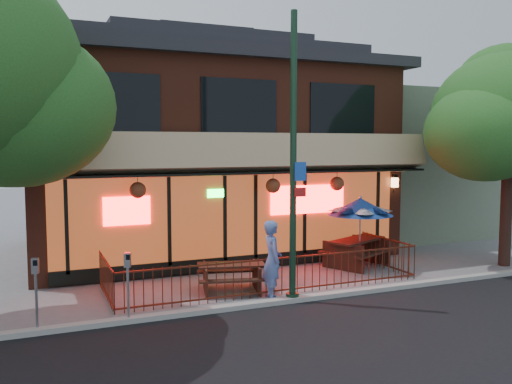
# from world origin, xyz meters

# --- Properties ---
(ground) EXTENTS (80.00, 80.00, 0.00)m
(ground) POSITION_xyz_m (0.00, 0.00, 0.00)
(ground) COLOR gray
(ground) RESTS_ON ground
(curb) EXTENTS (80.00, 0.25, 0.12)m
(curb) POSITION_xyz_m (0.00, -0.50, 0.06)
(curb) COLOR #999993
(curb) RESTS_ON ground
(restaurant_building) EXTENTS (12.96, 9.49, 8.05)m
(restaurant_building) POSITION_xyz_m (0.00, 7.11, 4.13)
(restaurant_building) COLOR maroon
(restaurant_building) RESTS_ON ground
(neighbor_building) EXTENTS (6.00, 7.00, 6.00)m
(neighbor_building) POSITION_xyz_m (9.00, 7.70, 3.00)
(neighbor_building) COLOR slate
(neighbor_building) RESTS_ON ground
(patio_fence) EXTENTS (8.44, 2.62, 1.00)m
(patio_fence) POSITION_xyz_m (0.00, 0.50, 0.63)
(patio_fence) COLOR #4C1C10
(patio_fence) RESTS_ON ground
(street_light) EXTENTS (0.43, 0.32, 7.00)m
(street_light) POSITION_xyz_m (0.00, -0.40, 3.15)
(street_light) COLOR #163120
(street_light) RESTS_ON ground
(street_tree_right) EXTENTS (4.80, 4.80, 7.02)m
(street_tree_right) POSITION_xyz_m (8.04, 0.59, 4.96)
(street_tree_right) COLOR #311F18
(street_tree_right) RESTS_ON ground
(picnic_table_left) EXTENTS (2.01, 1.72, 0.74)m
(picnic_table_left) POSITION_xyz_m (-1.09, 0.98, 0.49)
(picnic_table_left) COLOR #3A1E15
(picnic_table_left) RESTS_ON ground
(picnic_table_right) EXTENTS (2.50, 2.27, 0.87)m
(picnic_table_right) POSITION_xyz_m (3.60, 2.24, 0.57)
(picnic_table_right) COLOR #381B13
(picnic_table_right) RESTS_ON ground
(patio_umbrella) EXTENTS (2.00, 1.99, 2.28)m
(patio_umbrella) POSITION_xyz_m (3.45, 1.86, 1.95)
(patio_umbrella) COLOR gray
(patio_umbrella) RESTS_ON ground
(pedestrian) EXTENTS (0.58, 0.79, 1.98)m
(pedestrian) POSITION_xyz_m (-0.39, -0.06, 0.99)
(pedestrian) COLOR #586EB0
(pedestrian) RESTS_ON ground
(parking_meter_near) EXTENTS (0.17, 0.16, 1.53)m
(parking_meter_near) POSITION_xyz_m (-4.00, -0.48, 1.04)
(parking_meter_near) COLOR gray
(parking_meter_near) RESTS_ON ground
(parking_meter_far) EXTENTS (0.16, 0.15, 1.55)m
(parking_meter_far) POSITION_xyz_m (-5.83, -0.40, 1.05)
(parking_meter_far) COLOR gray
(parking_meter_far) RESTS_ON ground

